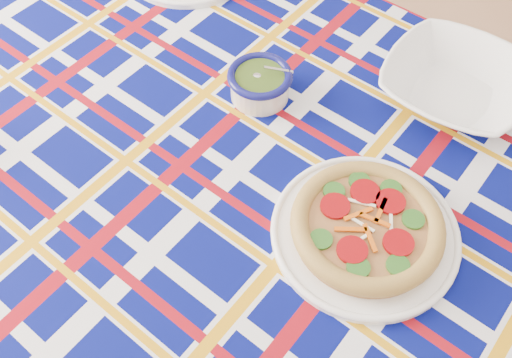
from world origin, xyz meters
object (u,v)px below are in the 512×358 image
(main_focaccia_plate, at_px, (367,226))
(serving_bowl, at_px, (455,85))
(pesto_bowl, at_px, (260,82))
(dining_table, at_px, (290,201))

(main_focaccia_plate, xyz_separation_m, serving_bowl, (0.10, 0.38, 0.00))
(pesto_bowl, height_order, serving_bowl, pesto_bowl)
(main_focaccia_plate, bearing_deg, dining_table, 152.16)
(dining_table, relative_size, serving_bowl, 6.98)
(pesto_bowl, bearing_deg, serving_bowl, 18.15)
(dining_table, bearing_deg, serving_bowl, 69.46)
(dining_table, height_order, pesto_bowl, pesto_bowl)
(main_focaccia_plate, relative_size, pesto_bowl, 2.54)
(serving_bowl, bearing_deg, main_focaccia_plate, -104.53)
(dining_table, distance_m, main_focaccia_plate, 0.21)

